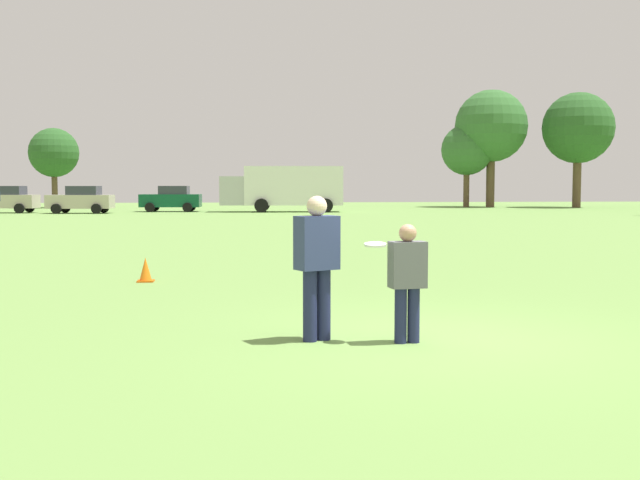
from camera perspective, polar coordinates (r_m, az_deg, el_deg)
The scene contains 13 objects.
ground_plane at distance 9.82m, azimuth 8.18°, elevation -7.22°, with size 148.04×148.04×0.00m, color #6B9347.
player_thrower at distance 9.51m, azimuth -0.24°, elevation -1.44°, with size 0.58×0.47×1.78m.
player_defender at distance 9.45m, azimuth 6.42°, elevation -2.69°, with size 0.46×0.30×1.44m.
frisbee at distance 9.42m, azimuth 4.06°, elevation -0.33°, with size 0.27×0.27×0.06m.
traffic_cone at distance 15.73m, azimuth -12.67°, elevation -2.17°, with size 0.32×0.32×0.48m.
parked_car_near_left at distance 56.68m, azimuth -22.04°, elevation 2.79°, with size 4.32×2.45×1.82m.
parked_car_mid_left at distance 54.18m, azimuth -17.10°, elevation 2.86°, with size 4.32×2.45×1.82m.
parked_car_center at distance 56.00m, azimuth -10.83°, elevation 3.00°, with size 4.32×2.45×1.82m.
box_truck at distance 54.60m, azimuth -2.60°, elevation 3.91°, with size 8.65×3.40×3.18m.
tree_west_oak at distance 67.52m, azimuth -18.93°, elevation 6.05°, with size 4.02×4.02×6.53m.
tree_west_maple at distance 67.59m, azimuth 10.71°, elevation 6.49°, with size 4.32×4.32×7.02m.
tree_center_elm at distance 68.03m, azimuth 12.44°, elevation 8.13°, with size 6.10×6.10×9.92m.
tree_east_birch at distance 68.56m, azimuth 18.39°, elevation 7.77°, with size 5.88×5.88×9.55m.
Camera 1 is at (-2.34, -9.34, 1.92)m, focal length 43.67 mm.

